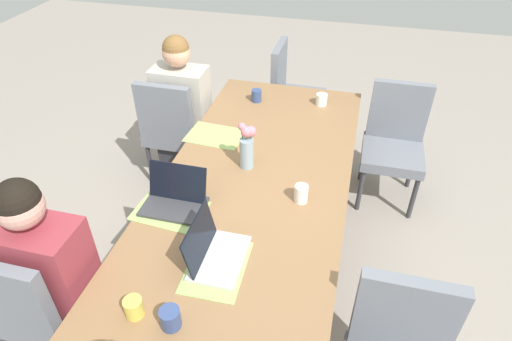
{
  "coord_description": "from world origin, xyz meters",
  "views": [
    {
      "loc": [
        1.9,
        0.48,
        2.26
      ],
      "look_at": [
        0.0,
        0.0,
        0.77
      ],
      "focal_mm": 30.63,
      "sensor_mm": 36.0,
      "label": 1
    }
  ],
  "objects_px": {
    "chair_far_right_near": "(394,139)",
    "laptop_head_right_left_near": "(214,252)",
    "chair_near_left_far": "(173,127)",
    "coffee_mug_centre_right": "(134,307)",
    "person_near_left_far": "(184,120)",
    "coffee_mug_near_left": "(322,99)",
    "dining_table": "(256,186)",
    "chair_head_left_right_mid": "(291,90)",
    "chair_near_left_mid": "(38,304)",
    "coffee_mug_near_right": "(170,318)",
    "flower_vase": "(247,146)",
    "coffee_mug_centre_left": "(256,96)",
    "person_near_left_mid": "(56,290)",
    "coffee_mug_far_left": "(301,194)",
    "laptop_near_left_mid": "(175,199)"
  },
  "relations": [
    {
      "from": "coffee_mug_centre_left",
      "to": "chair_head_left_right_mid",
      "type": "bearing_deg",
      "value": 167.63
    },
    {
      "from": "coffee_mug_near_right",
      "to": "coffee_mug_centre_right",
      "type": "height_order",
      "value": "coffee_mug_near_right"
    },
    {
      "from": "person_near_left_far",
      "to": "coffee_mug_near_right",
      "type": "bearing_deg",
      "value": 20.77
    },
    {
      "from": "chair_head_left_right_mid",
      "to": "flower_vase",
      "type": "xyz_separation_m",
      "value": [
        1.47,
        -0.0,
        0.37
      ]
    },
    {
      "from": "coffee_mug_near_right",
      "to": "coffee_mug_near_left",
      "type": "bearing_deg",
      "value": 170.03
    },
    {
      "from": "chair_near_left_mid",
      "to": "coffee_mug_near_right",
      "type": "relative_size",
      "value": 9.99
    },
    {
      "from": "dining_table",
      "to": "coffee_mug_near_left",
      "type": "relative_size",
      "value": 29.17
    },
    {
      "from": "chair_near_left_mid",
      "to": "coffee_mug_near_left",
      "type": "height_order",
      "value": "chair_near_left_mid"
    },
    {
      "from": "coffee_mug_centre_right",
      "to": "coffee_mug_far_left",
      "type": "bearing_deg",
      "value": 147.9
    },
    {
      "from": "chair_near_left_far",
      "to": "coffee_mug_centre_right",
      "type": "relative_size",
      "value": 10.34
    },
    {
      "from": "person_near_left_far",
      "to": "chair_head_left_right_mid",
      "type": "height_order",
      "value": "person_near_left_far"
    },
    {
      "from": "chair_far_right_near",
      "to": "coffee_mug_near_right",
      "type": "height_order",
      "value": "chair_far_right_near"
    },
    {
      "from": "coffee_mug_near_right",
      "to": "laptop_head_right_left_near",
      "type": "bearing_deg",
      "value": 171.59
    },
    {
      "from": "chair_near_left_mid",
      "to": "flower_vase",
      "type": "bearing_deg",
      "value": 143.18
    },
    {
      "from": "chair_far_right_near",
      "to": "laptop_head_right_left_near",
      "type": "distance_m",
      "value": 1.84
    },
    {
      "from": "coffee_mug_near_right",
      "to": "coffee_mug_far_left",
      "type": "height_order",
      "value": "coffee_mug_far_left"
    },
    {
      "from": "coffee_mug_centre_left",
      "to": "coffee_mug_near_right",
      "type": "bearing_deg",
      "value": 3.82
    },
    {
      "from": "dining_table",
      "to": "chair_head_left_right_mid",
      "type": "relative_size",
      "value": 2.67
    },
    {
      "from": "flower_vase",
      "to": "chair_near_left_far",
      "type": "bearing_deg",
      "value": -129.93
    },
    {
      "from": "chair_near_left_far",
      "to": "laptop_near_left_mid",
      "type": "xyz_separation_m",
      "value": [
        1.07,
        0.49,
        0.27
      ]
    },
    {
      "from": "dining_table",
      "to": "laptop_near_left_mid",
      "type": "relative_size",
      "value": 7.5
    },
    {
      "from": "laptop_near_left_mid",
      "to": "coffee_mug_near_left",
      "type": "xyz_separation_m",
      "value": [
        -1.29,
        0.6,
        -0.0
      ]
    },
    {
      "from": "flower_vase",
      "to": "chair_head_left_right_mid",
      "type": "bearing_deg",
      "value": 179.85
    },
    {
      "from": "laptop_head_right_left_near",
      "to": "coffee_mug_near_left",
      "type": "relative_size",
      "value": 3.89
    },
    {
      "from": "laptop_near_left_mid",
      "to": "dining_table",
      "type": "bearing_deg",
      "value": 133.34
    },
    {
      "from": "person_near_left_far",
      "to": "coffee_mug_centre_left",
      "type": "height_order",
      "value": "person_near_left_far"
    },
    {
      "from": "laptop_near_left_mid",
      "to": "laptop_head_right_left_near",
      "type": "height_order",
      "value": "laptop_head_right_left_near"
    },
    {
      "from": "chair_far_right_near",
      "to": "coffee_mug_near_left",
      "type": "relative_size",
      "value": 10.94
    },
    {
      "from": "person_near_left_mid",
      "to": "flower_vase",
      "type": "relative_size",
      "value": 4.16
    },
    {
      "from": "chair_head_left_right_mid",
      "to": "coffee_mug_centre_right",
      "type": "relative_size",
      "value": 10.34
    },
    {
      "from": "chair_near_left_mid",
      "to": "coffee_mug_centre_left",
      "type": "xyz_separation_m",
      "value": [
        -1.82,
        0.62,
        0.27
      ]
    },
    {
      "from": "dining_table",
      "to": "coffee_mug_near_right",
      "type": "xyz_separation_m",
      "value": [
        1.01,
        -0.09,
        0.11
      ]
    },
    {
      "from": "chair_near_left_far",
      "to": "person_near_left_far",
      "type": "bearing_deg",
      "value": 141.24
    },
    {
      "from": "chair_near_left_mid",
      "to": "chair_near_left_far",
      "type": "height_order",
      "value": "same"
    },
    {
      "from": "laptop_head_right_left_near",
      "to": "coffee_mug_near_left",
      "type": "distance_m",
      "value": 1.62
    },
    {
      "from": "chair_far_right_near",
      "to": "coffee_mug_near_left",
      "type": "height_order",
      "value": "chair_far_right_near"
    },
    {
      "from": "laptop_head_right_left_near",
      "to": "dining_table",
      "type": "bearing_deg",
      "value": 176.46
    },
    {
      "from": "person_near_left_far",
      "to": "chair_head_left_right_mid",
      "type": "distance_m",
      "value": 1.04
    },
    {
      "from": "flower_vase",
      "to": "coffee_mug_far_left",
      "type": "height_order",
      "value": "flower_vase"
    },
    {
      "from": "chair_head_left_right_mid",
      "to": "coffee_mug_near_right",
      "type": "bearing_deg",
      "value": -0.47
    },
    {
      "from": "coffee_mug_centre_left",
      "to": "chair_near_left_mid",
      "type": "bearing_deg",
      "value": -18.85
    },
    {
      "from": "dining_table",
      "to": "coffee_mug_centre_right",
      "type": "distance_m",
      "value": 1.03
    },
    {
      "from": "chair_near_left_mid",
      "to": "person_near_left_far",
      "type": "relative_size",
      "value": 0.75
    },
    {
      "from": "flower_vase",
      "to": "coffee_mug_centre_right",
      "type": "distance_m",
      "value": 1.11
    },
    {
      "from": "dining_table",
      "to": "chair_near_left_far",
      "type": "distance_m",
      "value": 1.13
    },
    {
      "from": "chair_near_left_mid",
      "to": "coffee_mug_near_right",
      "type": "xyz_separation_m",
      "value": [
        0.08,
        0.75,
        0.27
      ]
    },
    {
      "from": "person_near_left_mid",
      "to": "laptop_head_right_left_near",
      "type": "height_order",
      "value": "person_near_left_mid"
    },
    {
      "from": "flower_vase",
      "to": "laptop_near_left_mid",
      "type": "relative_size",
      "value": 0.9
    },
    {
      "from": "person_near_left_far",
      "to": "person_near_left_mid",
      "type": "bearing_deg",
      "value": 0.02
    },
    {
      "from": "dining_table",
      "to": "coffee_mug_far_left",
      "type": "xyz_separation_m",
      "value": [
        0.14,
        0.28,
        0.11
      ]
    }
  ]
}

